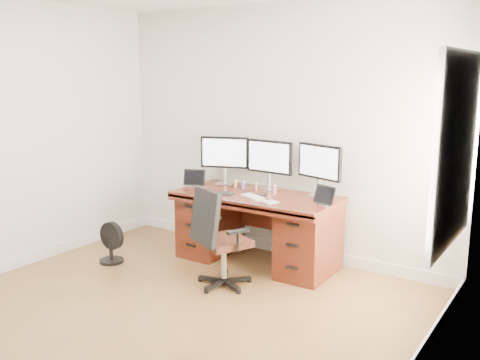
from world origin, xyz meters
The scene contains 19 objects.
ground centered at (0.00, 0.00, 0.00)m, with size 4.50×4.50×0.00m, color brown.
back_wall centered at (0.00, 2.25, 1.35)m, with size 4.00×0.10×2.70m, color silver.
right_wall centered at (2.00, 0.11, 1.35)m, with size 0.10×4.50×2.70m.
desk centered at (0.00, 1.83, 0.40)m, with size 1.70×0.80×0.75m.
office_chair centered at (0.04, 1.09, 0.31)m, with size 0.66×0.66×0.94m.
floor_fan centered at (-1.30, 0.98, 0.21)m, with size 0.30×0.25×0.44m.
monitor_left centered at (-0.58, 2.07, 1.09)m, with size 0.53×0.22×0.53m.
monitor_center centered at (0.00, 2.07, 1.09)m, with size 0.55×0.15×0.53m.
monitor_right centered at (0.58, 2.07, 1.09)m, with size 0.53×0.20×0.53m.
tablet_left centered at (-0.77, 1.75, 0.84)m, with size 0.25×0.15×0.19m.
tablet_right centered at (0.78, 1.75, 0.84)m, with size 0.25×0.14×0.19m.
keyboard centered at (0.04, 1.67, 0.76)m, with size 0.27×0.11×0.01m, color silver.
trackpad centered at (0.30, 1.57, 0.76)m, with size 0.13×0.13×0.01m, color #B8BABF.
drawing_tablet centered at (-0.29, 1.63, 0.76)m, with size 0.22×0.14×0.01m, color black.
phone centered at (0.05, 1.79, 0.76)m, with size 0.14×0.07×0.01m, color black.
figurine_yellow centered at (-0.35, 1.95, 0.80)m, with size 0.04×0.04×0.09m.
figurine_purple centered at (-0.25, 1.95, 0.80)m, with size 0.04×0.04×0.09m.
figurine_brown centered at (-0.09, 1.95, 0.80)m, with size 0.04×0.04×0.09m.
figurine_pink centered at (0.14, 1.95, 0.80)m, with size 0.04×0.04×0.09m.
Camera 1 is at (2.81, -2.77, 1.98)m, focal length 40.00 mm.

